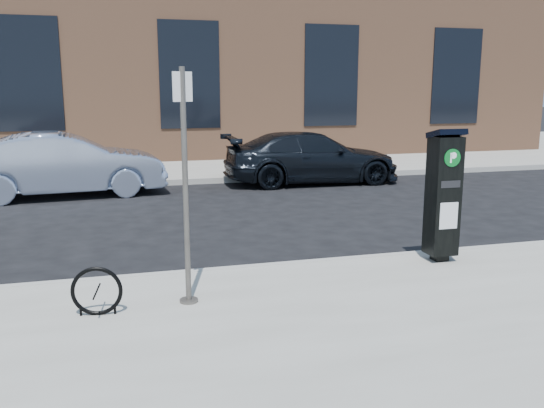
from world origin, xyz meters
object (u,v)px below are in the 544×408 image
object	(u,v)px
car_silver	(65,165)
parking_kiosk	(443,194)
bike_rack	(97,291)
sign_pole	(186,190)
car_dark	(312,158)

from	to	relation	value
car_silver	parking_kiosk	bearing A→B (deg)	-148.70
bike_rack	car_silver	bearing A→B (deg)	103.22
bike_rack	car_silver	xyz separation A→B (m)	(-0.92, 8.37, 0.35)
sign_pole	car_dark	xyz separation A→B (m)	(4.47, 8.57, -0.77)
sign_pole	bike_rack	xyz separation A→B (m)	(-1.01, -0.13, -1.05)
sign_pole	parking_kiosk	bearing A→B (deg)	-13.50
sign_pole	car_silver	bearing A→B (deg)	78.84
parking_kiosk	car_silver	bearing A→B (deg)	127.18
parking_kiosk	bike_rack	world-z (taller)	parking_kiosk
parking_kiosk	car_silver	xyz separation A→B (m)	(-5.62, 7.54, -0.35)
sign_pole	car_silver	distance (m)	8.50
car_silver	car_dark	world-z (taller)	car_silver
parking_kiosk	car_dark	bearing A→B (deg)	84.82
parking_kiosk	sign_pole	bearing A→B (deg)	-168.71
sign_pole	car_dark	size ratio (longest dim) A/B	0.55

